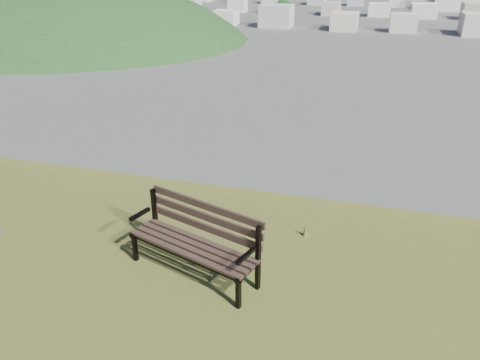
% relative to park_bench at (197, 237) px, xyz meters
% --- Properties ---
extents(park_bench, '(1.67, 0.98, 0.84)m').
position_rel_park_bench_xyz_m(park_bench, '(0.00, 0.00, 0.00)').
color(park_bench, '#3E2D23').
rests_on(park_bench, hilltop_mesa).
extents(arena, '(51.86, 25.70, 21.16)m').
position_rel_park_bench_xyz_m(arena, '(52.35, 289.30, -20.48)').
color(arena, silver).
rests_on(arena, ground).
extents(green_wooded_hill, '(173.99, 139.19, 86.99)m').
position_rel_park_bench_xyz_m(green_wooded_hill, '(-117.03, 150.57, -25.34)').
color(green_wooded_hill, '#1A3A15').
rests_on(green_wooded_hill, ground).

